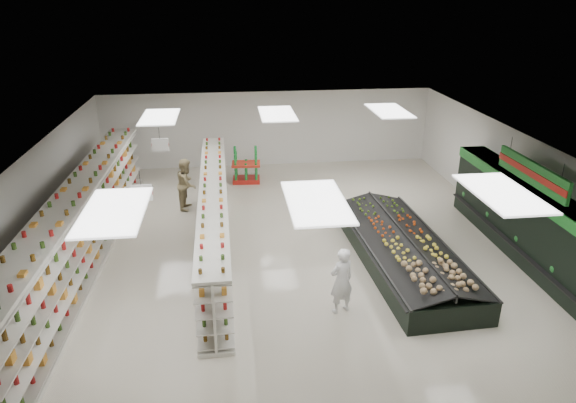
{
  "coord_description": "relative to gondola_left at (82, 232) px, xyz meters",
  "views": [
    {
      "loc": [
        -1.71,
        -13.5,
        7.17
      ],
      "look_at": [
        -0.05,
        0.39,
        1.36
      ],
      "focal_mm": 32.0,
      "sensor_mm": 36.0,
      "label": 1
    }
  ],
  "objects": [
    {
      "name": "gondola_center",
      "position": [
        3.58,
        0.91,
        -0.19
      ],
      "size": [
        0.93,
        10.61,
        1.84
      ],
      "rotation": [
        0.0,
        0.0,
        0.01
      ],
      "color": "white",
      "rests_on": "floor"
    },
    {
      "name": "hortifruti_banner",
      "position": [
        12.06,
        -1.2,
        1.62
      ],
      "size": [
        0.12,
        3.2,
        0.95
      ],
      "color": "#207A29",
      "rests_on": "ceiling"
    },
    {
      "name": "wall_right",
      "position": [
        12.82,
        0.3,
        0.57
      ],
      "size": [
        0.02,
        16.0,
        3.2
      ],
      "primitive_type": "cube",
      "color": "white",
      "rests_on": "floor"
    },
    {
      "name": "soda_endcap",
      "position": [
        4.74,
        6.18,
        -0.34
      ],
      "size": [
        1.16,
        0.83,
        1.42
      ],
      "rotation": [
        0.0,
        0.0,
        -0.07
      ],
      "color": "#B51C14",
      "rests_on": "floor"
    },
    {
      "name": "shopper_background",
      "position": [
        2.59,
        3.78,
        -0.13
      ],
      "size": [
        0.68,
        0.95,
        1.8
      ],
      "primitive_type": "imported",
      "rotation": [
        0.0,
        0.0,
        1.4
      ],
      "color": "#9B7A5F",
      "rests_on": "floor"
    },
    {
      "name": "aisle_sign_far",
      "position": [
        2.02,
        2.3,
        1.72
      ],
      "size": [
        0.52,
        0.06,
        0.75
      ],
      "color": "white",
      "rests_on": "ceiling"
    },
    {
      "name": "wall_left",
      "position": [
        -1.18,
        0.3,
        0.57
      ],
      "size": [
        0.02,
        16.0,
        3.2
      ],
      "primitive_type": "cube",
      "color": "white",
      "rests_on": "floor"
    },
    {
      "name": "produce_wall_case",
      "position": [
        12.35,
        -1.2,
        0.21
      ],
      "size": [
        0.93,
        8.0,
        2.2
      ],
      "color": "black",
      "rests_on": "floor"
    },
    {
      "name": "shopper_main",
      "position": [
        6.58,
        -3.04,
        -0.19
      ],
      "size": [
        0.72,
        0.6,
        1.69
      ],
      "primitive_type": "imported",
      "rotation": [
        0.0,
        0.0,
        3.51
      ],
      "color": "silver",
      "rests_on": "floor"
    },
    {
      "name": "wall_back",
      "position": [
        5.82,
        8.3,
        0.57
      ],
      "size": [
        14.0,
        0.02,
        3.2
      ],
      "primitive_type": "cube",
      "color": "white",
      "rests_on": "floor"
    },
    {
      "name": "ceiling",
      "position": [
        5.82,
        0.3,
        2.17
      ],
      "size": [
        14.0,
        16.0,
        0.02
      ],
      "primitive_type": "cube",
      "color": "white",
      "rests_on": "wall_back"
    },
    {
      "name": "aisle_sign_near",
      "position": [
        2.02,
        -1.7,
        1.72
      ],
      "size": [
        0.52,
        0.06,
        0.75
      ],
      "color": "white",
      "rests_on": "ceiling"
    },
    {
      "name": "gondola_left",
      "position": [
        0.0,
        0.0,
        0.0
      ],
      "size": [
        1.24,
        12.99,
        2.25
      ],
      "rotation": [
        0.0,
        0.0,
        -0.02
      ],
      "color": "white",
      "rests_on": "floor"
    },
    {
      "name": "produce_island",
      "position": [
        8.8,
        -0.95,
        -0.6
      ],
      "size": [
        2.6,
        6.49,
        0.96
      ],
      "rotation": [
        0.0,
        0.0,
        0.04
      ],
      "color": "black",
      "rests_on": "floor"
    },
    {
      "name": "floor",
      "position": [
        5.82,
        0.3,
        -1.03
      ],
      "size": [
        16.0,
        16.0,
        0.0
      ],
      "primitive_type": "plane",
      "color": "beige",
      "rests_on": "ground"
    }
  ]
}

